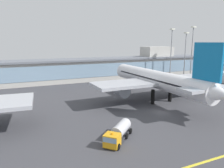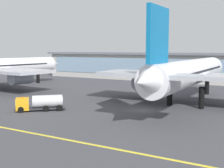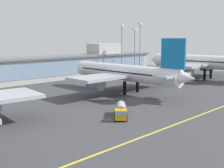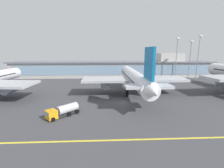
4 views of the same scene
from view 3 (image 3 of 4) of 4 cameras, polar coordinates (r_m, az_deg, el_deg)
The scene contains 9 objects.
ground_plane at distance 83.65m, azimuth 4.94°, elevation -3.16°, with size 181.44×181.44×0.00m, color #424247.
taxiway_centreline_stripe at distance 71.69m, azimuth 18.44°, elevation -5.69°, with size 145.15×0.50×0.01m, color yellow.
terminal_building at distance 125.58m, azimuth -13.39°, elevation 3.35°, with size 132.60×14.00×15.51m.
airliner_near_right at distance 93.77m, azimuth 2.54°, elevation 2.28°, with size 40.43×52.33×18.02m.
airliner_far_right at distance 132.13m, azimuth 17.78°, elevation 4.27°, with size 43.43×54.46×20.55m.
fuel_tanker_truck at distance 64.49m, azimuth 1.83°, elevation -5.47°, with size 8.20×8.02×2.90m.
apron_light_mast_west at distance 144.09m, azimuth 5.74°, elevation 8.65°, with size 1.80×1.80×25.76m.
apron_light_mast_centre at distance 139.25m, azimuth 4.66°, elevation 7.98°, with size 1.80×1.80×22.79m.
apron_light_mast_east at distance 135.38m, azimuth 2.03°, elevation 8.36°, with size 1.80×1.80×24.46m.
Camera 3 is at (-62.03, -53.22, 17.80)m, focal length 44.79 mm.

